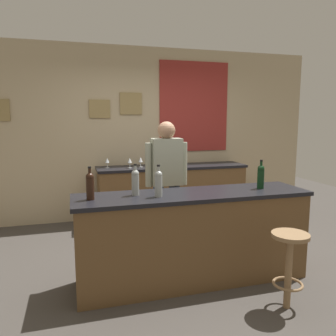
# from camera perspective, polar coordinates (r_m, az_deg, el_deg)

# --- Properties ---
(ground_plane) EXTENTS (10.00, 10.00, 0.00)m
(ground_plane) POSITION_cam_1_polar(r_m,az_deg,el_deg) (4.01, 2.12, -15.94)
(ground_plane) COLOR #423D38
(back_wall) EXTENTS (6.00, 0.09, 2.80)m
(back_wall) POSITION_cam_1_polar(r_m,az_deg,el_deg) (5.62, -4.07, 6.01)
(back_wall) COLOR tan
(back_wall) RESTS_ON ground_plane
(bar_counter) EXTENTS (2.37, 0.60, 0.92)m
(bar_counter) POSITION_cam_1_polar(r_m,az_deg,el_deg) (3.49, 4.25, -11.60)
(bar_counter) COLOR brown
(bar_counter) RESTS_ON ground_plane
(side_counter) EXTENTS (2.41, 0.56, 0.90)m
(side_counter) POSITION_cam_1_polar(r_m,az_deg,el_deg) (5.48, 0.74, -4.25)
(side_counter) COLOR brown
(side_counter) RESTS_ON ground_plane
(bartender) EXTENTS (0.52, 0.21, 1.62)m
(bartender) POSITION_cam_1_polar(r_m,az_deg,el_deg) (4.05, -0.26, -1.79)
(bartender) COLOR #384766
(bartender) RESTS_ON ground_plane
(bar_stool) EXTENTS (0.32, 0.32, 0.68)m
(bar_stool) POSITION_cam_1_polar(r_m,az_deg,el_deg) (3.18, 19.91, -14.16)
(bar_stool) COLOR olive
(bar_stool) RESTS_ON ground_plane
(wine_bottle_a) EXTENTS (0.07, 0.07, 0.31)m
(wine_bottle_a) POSITION_cam_1_polar(r_m,az_deg,el_deg) (3.12, -13.11, -2.84)
(wine_bottle_a) COLOR black
(wine_bottle_a) RESTS_ON bar_counter
(wine_bottle_b) EXTENTS (0.07, 0.07, 0.31)m
(wine_bottle_b) POSITION_cam_1_polar(r_m,az_deg,el_deg) (3.23, -5.58, -2.28)
(wine_bottle_b) COLOR #999E99
(wine_bottle_b) RESTS_ON bar_counter
(wine_bottle_c) EXTENTS (0.07, 0.07, 0.31)m
(wine_bottle_c) POSITION_cam_1_polar(r_m,az_deg,el_deg) (3.16, -1.63, -2.50)
(wine_bottle_c) COLOR #999E99
(wine_bottle_c) RESTS_ON bar_counter
(wine_bottle_d) EXTENTS (0.07, 0.07, 0.31)m
(wine_bottle_d) POSITION_cam_1_polar(r_m,az_deg,el_deg) (3.66, 15.50, -1.28)
(wine_bottle_d) COLOR black
(wine_bottle_d) RESTS_ON bar_counter
(wine_glass_a) EXTENTS (0.07, 0.07, 0.16)m
(wine_glass_a) POSITION_cam_1_polar(r_m,az_deg,el_deg) (5.24, -10.29, 1.23)
(wine_glass_a) COLOR silver
(wine_glass_a) RESTS_ON side_counter
(wine_glass_b) EXTENTS (0.07, 0.07, 0.16)m
(wine_glass_b) POSITION_cam_1_polar(r_m,az_deg,el_deg) (5.17, -6.54, 1.22)
(wine_glass_b) COLOR silver
(wine_glass_b) RESTS_ON side_counter
(wine_glass_c) EXTENTS (0.07, 0.07, 0.16)m
(wine_glass_c) POSITION_cam_1_polar(r_m,az_deg,el_deg) (5.25, -4.69, 1.35)
(wine_glass_c) COLOR silver
(wine_glass_c) RESTS_ON side_counter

